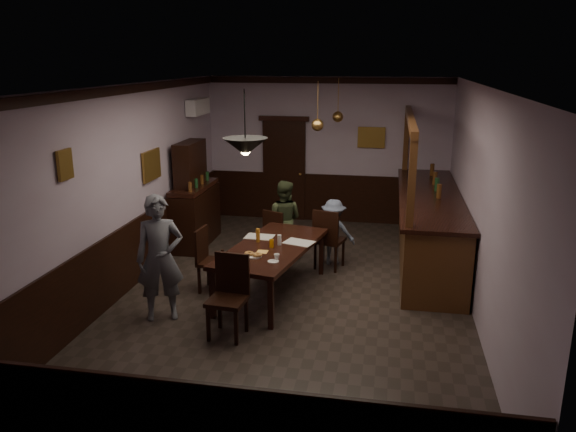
% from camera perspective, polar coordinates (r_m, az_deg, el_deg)
% --- Properties ---
extents(room, '(5.01, 8.01, 3.01)m').
position_cam_1_polar(room, '(7.85, 0.63, 2.08)').
color(room, '#2D2621').
rests_on(room, ground).
extents(dining_table, '(1.41, 2.35, 0.75)m').
position_cam_1_polar(dining_table, '(8.11, -1.65, -3.47)').
color(dining_table, black).
rests_on(dining_table, ground).
extents(chair_far_left, '(0.52, 0.52, 0.91)m').
position_cam_1_polar(chair_far_left, '(9.46, -1.18, -1.81)').
color(chair_far_left, black).
rests_on(chair_far_left, ground).
extents(chair_far_right, '(0.54, 0.54, 1.02)m').
position_cam_1_polar(chair_far_right, '(9.13, 4.07, -2.12)').
color(chair_far_right, black).
rests_on(chair_far_right, ground).
extents(chair_near, '(0.49, 0.49, 1.03)m').
position_cam_1_polar(chair_near, '(7.05, -5.97, -7.64)').
color(chair_near, black).
rests_on(chair_near, ground).
extents(chair_side, '(0.45, 0.45, 0.96)m').
position_cam_1_polar(chair_side, '(8.38, -8.06, -4.14)').
color(chair_side, black).
rests_on(chair_side, ground).
extents(person_standing, '(0.72, 0.61, 1.69)m').
position_cam_1_polar(person_standing, '(7.51, -12.88, -4.20)').
color(person_standing, slate).
rests_on(person_standing, ground).
extents(person_seated_left, '(0.71, 0.58, 1.36)m').
position_cam_1_polar(person_seated_left, '(9.64, -0.47, -0.34)').
color(person_seated_left, '#374127').
rests_on(person_seated_left, ground).
extents(person_seated_right, '(0.73, 0.44, 1.11)m').
position_cam_1_polar(person_seated_right, '(9.39, 4.63, -1.63)').
color(person_seated_right, slate).
rests_on(person_seated_right, ground).
extents(newspaper_left, '(0.44, 0.32, 0.01)m').
position_cam_1_polar(newspaper_left, '(8.49, -2.92, -2.11)').
color(newspaper_left, silver).
rests_on(newspaper_left, dining_table).
extents(newspaper_right, '(0.49, 0.41, 0.01)m').
position_cam_1_polar(newspaper_right, '(8.22, 1.13, -2.69)').
color(newspaper_right, silver).
rests_on(newspaper_right, dining_table).
extents(napkin, '(0.18, 0.18, 0.00)m').
position_cam_1_polar(napkin, '(7.84, -2.63, -3.65)').
color(napkin, '#FFC15D').
rests_on(napkin, dining_table).
extents(saucer, '(0.15, 0.15, 0.01)m').
position_cam_1_polar(saucer, '(7.47, -1.51, -4.63)').
color(saucer, white).
rests_on(saucer, dining_table).
extents(coffee_cup, '(0.09, 0.09, 0.07)m').
position_cam_1_polar(coffee_cup, '(7.51, -1.15, -4.15)').
color(coffee_cup, white).
rests_on(coffee_cup, saucer).
extents(pastry_plate, '(0.22, 0.22, 0.01)m').
position_cam_1_polar(pastry_plate, '(7.67, -3.49, -4.08)').
color(pastry_plate, white).
rests_on(pastry_plate, dining_table).
extents(pastry_ring_a, '(0.13, 0.13, 0.04)m').
position_cam_1_polar(pastry_ring_a, '(7.69, -3.98, -3.81)').
color(pastry_ring_a, '#C68C47').
rests_on(pastry_ring_a, pastry_plate).
extents(pastry_ring_b, '(0.13, 0.13, 0.04)m').
position_cam_1_polar(pastry_ring_b, '(7.63, -3.12, -3.95)').
color(pastry_ring_b, '#C68C47').
rests_on(pastry_ring_b, pastry_plate).
extents(soda_can, '(0.07, 0.07, 0.12)m').
position_cam_1_polar(soda_can, '(8.00, -1.68, -2.80)').
color(soda_can, '#FFA915').
rests_on(soda_can, dining_table).
extents(beer_glass, '(0.06, 0.06, 0.20)m').
position_cam_1_polar(beer_glass, '(8.24, -3.07, -1.97)').
color(beer_glass, '#BF721E').
rests_on(beer_glass, dining_table).
extents(water_glass, '(0.06, 0.06, 0.15)m').
position_cam_1_polar(water_glass, '(8.10, -0.88, -2.45)').
color(water_glass, silver).
rests_on(water_glass, dining_table).
extents(pepper_mill, '(0.04, 0.04, 0.14)m').
position_cam_1_polar(pepper_mill, '(7.57, -6.68, -3.93)').
color(pepper_mill, black).
rests_on(pepper_mill, dining_table).
extents(sideboard, '(0.52, 1.45, 1.91)m').
position_cam_1_polar(sideboard, '(10.45, -9.52, 1.22)').
color(sideboard, black).
rests_on(sideboard, ground).
extents(bar_counter, '(1.02, 4.37, 2.45)m').
position_cam_1_polar(bar_counter, '(9.83, 14.07, -0.88)').
color(bar_counter, '#542F16').
rests_on(bar_counter, ground).
extents(door_back, '(0.90, 0.06, 2.10)m').
position_cam_1_polar(door_back, '(11.90, -0.39, 4.61)').
color(door_back, black).
rests_on(door_back, ground).
extents(ac_unit, '(0.20, 0.85, 0.30)m').
position_cam_1_polar(ac_unit, '(11.08, -9.13, 10.90)').
color(ac_unit, white).
rests_on(ac_unit, ground).
extents(picture_left_small, '(0.04, 0.28, 0.36)m').
position_cam_1_polar(picture_left_small, '(7.11, -21.72, 4.87)').
color(picture_left_small, olive).
rests_on(picture_left_small, ground).
extents(picture_left_large, '(0.04, 0.62, 0.48)m').
position_cam_1_polar(picture_left_large, '(9.28, -13.69, 5.04)').
color(picture_left_large, olive).
rests_on(picture_left_large, ground).
extents(picture_back, '(0.55, 0.04, 0.42)m').
position_cam_1_polar(picture_back, '(11.59, 8.47, 7.90)').
color(picture_back, olive).
rests_on(picture_back, ground).
extents(pendant_iron, '(0.56, 0.56, 0.81)m').
position_cam_1_polar(pendant_iron, '(7.01, -4.36, 7.03)').
color(pendant_iron, black).
rests_on(pendant_iron, ground).
extents(pendant_brass_mid, '(0.20, 0.20, 0.81)m').
position_cam_1_polar(pendant_brass_mid, '(9.29, 3.01, 9.21)').
color(pendant_brass_mid, '#BF8C3F').
rests_on(pendant_brass_mid, ground).
extents(pendant_brass_far, '(0.20, 0.20, 0.81)m').
position_cam_1_polar(pendant_brass_far, '(10.62, 5.08, 10.00)').
color(pendant_brass_far, '#BF8C3F').
rests_on(pendant_brass_far, ground).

